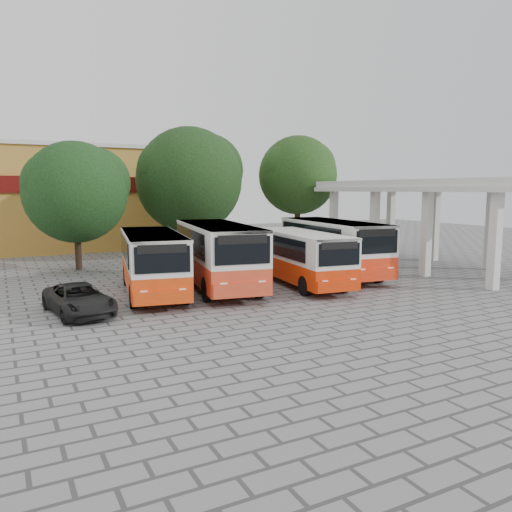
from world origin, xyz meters
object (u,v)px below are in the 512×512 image
bus_far_left (152,259)px  bus_far_right (333,244)px  bus_centre_left (218,251)px  parked_car (79,299)px  bus_centre_right (302,255)px

bus_far_left → bus_far_right: size_ratio=0.94×
bus_centre_left → parked_car: bearing=-151.5°
bus_far_left → bus_centre_right: 7.44m
bus_centre_left → bus_centre_right: (4.06, -1.26, -0.26)m
bus_far_left → parked_car: size_ratio=1.95×
parked_car → bus_far_left: bearing=24.7°
bus_far_right → parked_car: bearing=-162.3°
bus_centre_right → bus_far_right: 3.48m
bus_centre_left → bus_far_right: (7.14, 0.35, -0.03)m
bus_centre_left → bus_far_right: bearing=12.5°
bus_far_right → bus_far_left: bearing=-171.3°
bus_centre_right → bus_centre_left: bearing=169.8°
bus_centre_left → bus_far_right: 7.15m
bus_far_left → bus_centre_left: 3.27m
bus_centre_right → bus_far_right: bearing=34.6°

